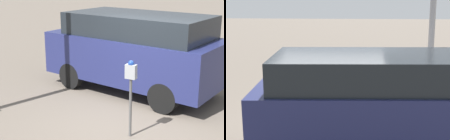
# 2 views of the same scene
# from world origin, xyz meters

# --- Properties ---
(ground_plane) EXTENTS (80.00, 80.00, 0.00)m
(ground_plane) POSITION_xyz_m (0.00, 0.00, 0.00)
(ground_plane) COLOR #60564C
(parking_meter_near) EXTENTS (0.22, 0.15, 1.47)m
(parking_meter_near) POSITION_xyz_m (-0.52, 0.62, 1.08)
(parking_meter_near) COLOR #4C4C4C
(parking_meter_near) RESTS_ON ground
(parked_van) EXTENTS (4.53, 2.23, 1.99)m
(parked_van) POSITION_xyz_m (1.01, -1.54, 1.09)
(parked_van) COLOR navy
(parked_van) RESTS_ON ground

